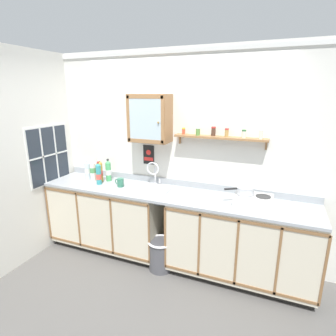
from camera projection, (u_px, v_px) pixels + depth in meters
name	position (u px, v px, depth m)	size (l,w,h in m)	color
floor	(158.00, 277.00, 3.22)	(6.38, 6.38, 0.00)	#565451
back_wall	(179.00, 156.00, 3.48)	(3.98, 0.07, 2.61)	silver
side_wall_left	(16.00, 161.00, 3.26)	(0.05, 3.46, 2.61)	silver
lower_cabinet_run	(108.00, 216.00, 3.75)	(1.56, 0.61, 0.90)	black
lower_cabinet_run_right	(240.00, 242.00, 3.10)	(1.62, 0.61, 0.90)	black
countertop	(169.00, 194.00, 3.30)	(3.34, 0.63, 0.03)	#9EA3A8
backsplash	(178.00, 182.00, 3.54)	(3.34, 0.02, 0.08)	#9EA3A8
sink	(148.00, 190.00, 3.44)	(0.57, 0.44, 0.44)	silver
hot_plate_stove	(253.00, 200.00, 2.95)	(0.40, 0.30, 0.09)	silver
saucepan	(245.00, 190.00, 2.98)	(0.31, 0.24, 0.08)	silver
bottle_detergent_teal_0	(99.00, 174.00, 3.56)	(0.07, 0.07, 0.31)	teal
bottle_juice_amber_1	(100.00, 171.00, 3.69)	(0.08, 0.08, 0.30)	gold
bottle_opaque_white_2	(93.00, 170.00, 3.71)	(0.08, 0.08, 0.30)	white
bottle_soda_green_3	(108.00, 171.00, 3.70)	(0.07, 0.07, 0.30)	#4CB266
bottle_water_clear_4	(87.00, 170.00, 3.78)	(0.07, 0.07, 0.28)	silver
mug	(120.00, 182.00, 3.49)	(0.13, 0.08, 0.11)	#337259
wall_cabinet	(150.00, 118.00, 3.33)	(0.50, 0.29, 0.58)	#996B42
spice_shelf	(220.00, 136.00, 3.13)	(1.07, 0.14, 0.23)	#996B42
warning_sign	(149.00, 155.00, 3.61)	(0.15, 0.01, 0.25)	black
window	(49.00, 155.00, 3.68)	(0.03, 0.70, 0.79)	#262D38
trash_bin	(161.00, 254.00, 3.31)	(0.31, 0.31, 0.39)	#4C4C51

